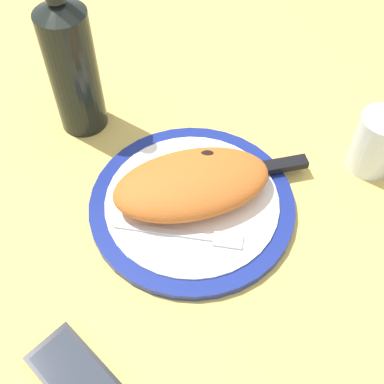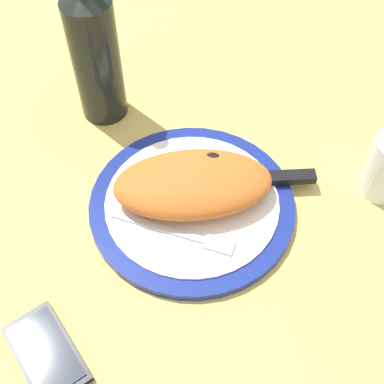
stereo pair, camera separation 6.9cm
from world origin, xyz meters
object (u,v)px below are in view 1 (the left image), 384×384
plate (192,204)px  water_glass (375,146)px  smartphone (75,376)px  wine_bottle (72,65)px  fork (190,235)px  calzone (192,184)px  knife (258,170)px

plate → water_glass: (27.53, 7.38, 3.43)cm
smartphone → wine_bottle: bearing=94.2°
smartphone → fork: bearing=52.4°
calzone → water_glass: bearing=13.0°
water_glass → calzone: bearing=-167.0°
plate → wine_bottle: 27.39cm
knife → fork: bearing=-133.6°
calzone → knife: 10.92cm
water_glass → wine_bottle: wine_bottle is taller
fork → water_glass: size_ratio=1.81×
fork → smartphone: fork is taller
smartphone → plate: bearing=59.2°
plate → smartphone: size_ratio=2.30×
calzone → fork: bearing=-93.8°
smartphone → calzone: bearing=60.2°
plate → water_glass: 28.71cm
calzone → smartphone: calzone is taller
fork → smartphone: (-13.80, -17.89, -1.28)cm
calzone → water_glass: size_ratio=2.50×
smartphone → wine_bottle: wine_bottle is taller
wine_bottle → knife: bearing=-25.8°
fork → wine_bottle: bearing=125.0°
calzone → fork: (-0.47, -7.00, -2.41)cm
calzone → wine_bottle: size_ratio=0.87×
calzone → wine_bottle: (-17.39, 17.16, 7.42)cm
plate → smartphone: bearing=-120.8°
knife → water_glass: 17.84cm
plate → wine_bottle: bearing=133.7°
calzone → knife: calzone is taller
calzone → water_glass: 28.24cm
calzone → smartphone: (-14.26, -24.89, -3.69)cm
smartphone → wine_bottle: size_ratio=0.46×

